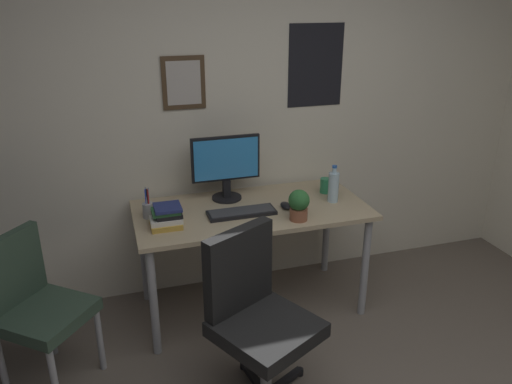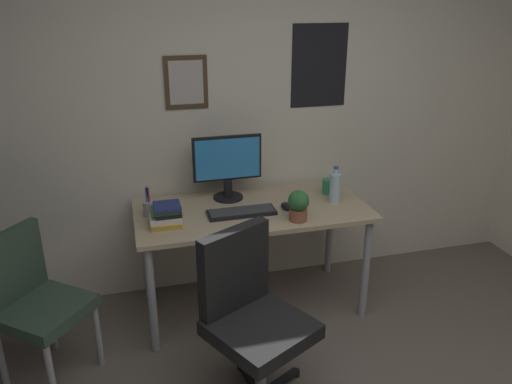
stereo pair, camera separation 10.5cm
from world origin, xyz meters
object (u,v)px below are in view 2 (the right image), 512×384
water_bottle (335,188)px  coffee_mug_near (328,186)px  keyboard (242,212)px  monitor (227,165)px  book_stack_left (166,216)px  office_chair (250,312)px  side_chair (33,298)px  computer_mouse (286,206)px  potted_plant (298,205)px  pen_cup (149,208)px

water_bottle → coffee_mug_near: 0.17m
keyboard → coffee_mug_near: (0.66, 0.19, 0.04)m
monitor → book_stack_left: (-0.45, -0.32, -0.18)m
office_chair → monitor: monitor is taller
office_chair → coffee_mug_near: 1.24m
office_chair → book_stack_left: bearing=116.6°
keyboard → side_chair: bearing=-168.0°
office_chair → computer_mouse: bearing=59.7°
monitor → potted_plant: (0.34, -0.46, -0.14)m
monitor → book_stack_left: monitor is taller
office_chair → computer_mouse: 0.88m
side_chair → monitor: bearing=24.3°
side_chair → coffee_mug_near: (1.89, 0.45, 0.30)m
potted_plant → pen_cup: 0.93m
office_chair → pen_cup: bearing=117.0°
keyboard → potted_plant: bearing=-30.0°
office_chair → book_stack_left: size_ratio=5.05×
office_chair → water_bottle: bearing=44.4°
potted_plant → side_chair: bearing=-177.0°
potted_plant → office_chair: bearing=-129.0°
monitor → coffee_mug_near: monitor is taller
water_bottle → pen_cup: water_bottle is taller
potted_plant → book_stack_left: 0.80m
office_chair → side_chair: bearing=157.0°
office_chair → keyboard: (0.13, 0.73, 0.23)m
monitor → water_bottle: (0.67, -0.26, -0.13)m
side_chair → coffee_mug_near: bearing=13.4°
monitor → potted_plant: size_ratio=2.36×
water_bottle → book_stack_left: (-1.11, -0.07, -0.04)m
office_chair → keyboard: office_chair is taller
keyboard → potted_plant: potted_plant is taller
side_chair → potted_plant: 1.58m
water_bottle → monitor: bearing=158.9°
office_chair → keyboard: 0.77m
keyboard → pen_cup: bearing=167.7°
side_chair → potted_plant: size_ratio=4.49×
office_chair → side_chair: office_chair is taller
side_chair → keyboard: 1.28m
computer_mouse → coffee_mug_near: bearing=26.3°
monitor → computer_mouse: (0.33, -0.27, -0.22)m
keyboard → pen_cup: pen_cup is taller
keyboard → pen_cup: 0.58m
coffee_mug_near → book_stack_left: 1.16m
water_bottle → book_stack_left: 1.11m
coffee_mug_near → water_bottle: bearing=-97.2°
monitor → potted_plant: bearing=-53.8°
keyboard → book_stack_left: 0.48m
monitor → pen_cup: 0.59m
monitor → computer_mouse: size_ratio=4.18×
keyboard → water_bottle: 0.65m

